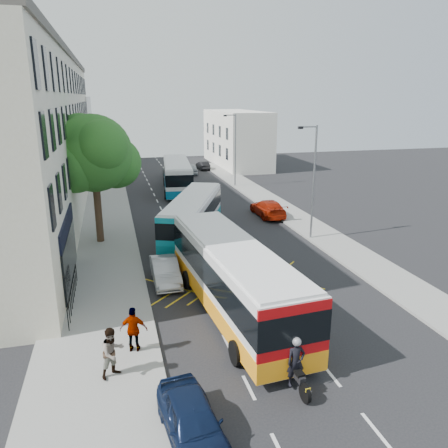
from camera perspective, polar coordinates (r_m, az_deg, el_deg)
ground at (r=20.02m, az=9.58°, el=-13.93°), size 120.00×120.00×0.00m
pavement_left at (r=32.26m, az=-15.79°, el=-2.26°), size 5.00×70.00×0.15m
pavement_right at (r=35.52m, az=10.90°, el=-0.23°), size 3.00×70.00×0.15m
terrace_main at (r=40.83m, az=-24.22°, el=10.34°), size 8.30×45.00×13.50m
terrace_far at (r=71.16m, az=-20.25°, el=11.29°), size 8.00×20.00×10.00m
building_right at (r=66.55m, az=1.58°, el=11.12°), size 6.00×18.00×8.00m
street_tree at (r=30.88m, az=-16.70°, el=8.73°), size 6.30×5.70×8.80m
lamp_near at (r=31.31m, az=11.51°, el=6.07°), size 1.45×0.15×8.00m
lamp_far at (r=49.87m, az=1.37°, el=10.10°), size 1.45×0.15×8.00m
railings at (r=23.05m, az=-19.18°, el=-8.41°), size 0.08×5.60×1.14m
bus_near at (r=20.75m, az=1.21°, el=-6.95°), size 3.83×12.43×3.44m
bus_mid at (r=31.97m, az=-4.07°, el=1.06°), size 6.47×11.06×3.07m
bus_far at (r=48.20m, az=-6.15°, el=6.33°), size 3.96×11.96×3.30m
motorbike at (r=16.29m, az=9.30°, el=-17.66°), size 0.71×2.30×2.04m
parked_car_blue at (r=14.32m, az=-4.14°, el=-24.34°), size 2.01×4.14×1.36m
parked_car_silver at (r=24.66m, az=-7.68°, el=-6.11°), size 1.40×4.01×1.32m
red_hatchback at (r=38.02m, az=5.76°, el=2.08°), size 2.02×4.96×1.44m
distant_car_grey at (r=56.59m, az=-6.78°, el=6.69°), size 2.48×4.90×1.33m
distant_car_silver at (r=59.00m, az=-4.39°, el=7.21°), size 2.15×4.46×1.47m
distant_car_dark at (r=62.82m, az=-2.78°, el=7.67°), size 1.50×3.69×1.19m
pedestrian_near at (r=16.93m, az=-14.35°, el=-15.94°), size 1.18×1.11×1.92m
pedestrian_far at (r=18.22m, az=-11.71°, el=-13.34°), size 1.19×0.73×1.89m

